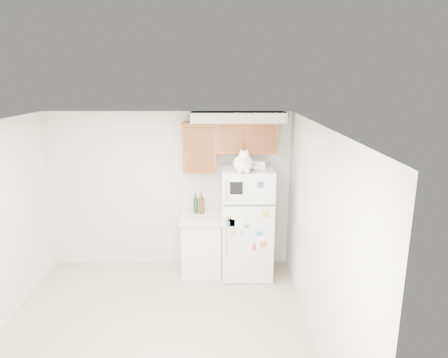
{
  "coord_description": "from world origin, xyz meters",
  "views": [
    {
      "loc": [
        0.82,
        -4.11,
        3.0
      ],
      "look_at": [
        0.86,
        1.55,
        1.55
      ],
      "focal_mm": 32.0,
      "sensor_mm": 36.0,
      "label": 1
    }
  ],
  "objects_px": {
    "base_counter": "(202,244)",
    "storage_box_back": "(259,164)",
    "refrigerator": "(247,222)",
    "bottle_green": "(196,203)",
    "storage_box_front": "(260,165)",
    "cat": "(243,163)",
    "bottle_amber": "(202,203)"
  },
  "relations": [
    {
      "from": "cat",
      "to": "bottle_green",
      "type": "xyz_separation_m",
      "value": [
        -0.71,
        0.47,
        -0.75
      ]
    },
    {
      "from": "bottle_green",
      "to": "bottle_amber",
      "type": "xyz_separation_m",
      "value": [
        0.09,
        -0.01,
        0.01
      ]
    },
    {
      "from": "cat",
      "to": "bottle_green",
      "type": "relative_size",
      "value": 1.55
    },
    {
      "from": "storage_box_back",
      "to": "storage_box_front",
      "type": "relative_size",
      "value": 1.2
    },
    {
      "from": "refrigerator",
      "to": "storage_box_front",
      "type": "height_order",
      "value": "storage_box_front"
    },
    {
      "from": "cat",
      "to": "base_counter",
      "type": "bearing_deg",
      "value": 153.29
    },
    {
      "from": "storage_box_back",
      "to": "refrigerator",
      "type": "bearing_deg",
      "value": -153.56
    },
    {
      "from": "bottle_amber",
      "to": "base_counter",
      "type": "bearing_deg",
      "value": -87.2
    },
    {
      "from": "base_counter",
      "to": "bottle_amber",
      "type": "distance_m",
      "value": 0.65
    },
    {
      "from": "base_counter",
      "to": "storage_box_back",
      "type": "xyz_separation_m",
      "value": [
        0.85,
        -0.03,
        1.29
      ]
    },
    {
      "from": "refrigerator",
      "to": "base_counter",
      "type": "relative_size",
      "value": 1.85
    },
    {
      "from": "bottle_green",
      "to": "cat",
      "type": "bearing_deg",
      "value": -33.61
    },
    {
      "from": "storage_box_back",
      "to": "bottle_amber",
      "type": "height_order",
      "value": "storage_box_back"
    },
    {
      "from": "storage_box_front",
      "to": "bottle_amber",
      "type": "height_order",
      "value": "storage_box_front"
    },
    {
      "from": "base_counter",
      "to": "storage_box_front",
      "type": "bearing_deg",
      "value": -5.45
    },
    {
      "from": "storage_box_front",
      "to": "cat",
      "type": "bearing_deg",
      "value": -139.34
    },
    {
      "from": "cat",
      "to": "storage_box_front",
      "type": "bearing_deg",
      "value": 41.79
    },
    {
      "from": "refrigerator",
      "to": "bottle_amber",
      "type": "xyz_separation_m",
      "value": [
        -0.7,
        0.23,
        0.24
      ]
    },
    {
      "from": "cat",
      "to": "bottle_green",
      "type": "distance_m",
      "value": 1.14
    },
    {
      "from": "base_counter",
      "to": "bottle_amber",
      "type": "xyz_separation_m",
      "value": [
        -0.01,
        0.16,
        0.63
      ]
    },
    {
      "from": "storage_box_back",
      "to": "storage_box_front",
      "type": "distance_m",
      "value": 0.05
    },
    {
      "from": "refrigerator",
      "to": "cat",
      "type": "bearing_deg",
      "value": -108.05
    },
    {
      "from": "bottle_amber",
      "to": "storage_box_front",
      "type": "bearing_deg",
      "value": -15.36
    },
    {
      "from": "storage_box_front",
      "to": "bottle_amber",
      "type": "relative_size",
      "value": 0.44
    },
    {
      "from": "refrigerator",
      "to": "base_counter",
      "type": "xyz_separation_m",
      "value": [
        -0.69,
        0.07,
        -0.39
      ]
    },
    {
      "from": "storage_box_front",
      "to": "storage_box_back",
      "type": "bearing_deg",
      "value": 104.08
    },
    {
      "from": "bottle_amber",
      "to": "storage_box_back",
      "type": "bearing_deg",
      "value": -12.58
    },
    {
      "from": "cat",
      "to": "storage_box_front",
      "type": "xyz_separation_m",
      "value": [
        0.25,
        0.23,
        -0.09
      ]
    },
    {
      "from": "refrigerator",
      "to": "bottle_green",
      "type": "distance_m",
      "value": 0.86
    },
    {
      "from": "storage_box_back",
      "to": "bottle_green",
      "type": "height_order",
      "value": "storage_box_back"
    },
    {
      "from": "storage_box_back",
      "to": "storage_box_front",
      "type": "height_order",
      "value": "storage_box_back"
    },
    {
      "from": "cat",
      "to": "storage_box_back",
      "type": "relative_size",
      "value": 2.82
    }
  ]
}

